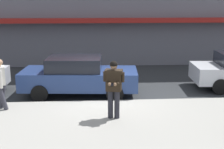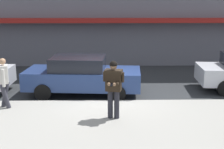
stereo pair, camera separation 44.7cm
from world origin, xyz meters
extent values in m
plane|color=#2B2D30|center=(0.00, 0.00, 0.00)|extent=(80.00, 80.00, 0.00)
cube|color=#99968E|center=(1.00, -2.85, 0.07)|extent=(32.00, 5.30, 0.14)
cube|color=silver|center=(1.00, 0.05, 0.00)|extent=(28.00, 0.12, 0.01)
cube|color=maroon|center=(1.00, 6.15, 2.60)|extent=(26.60, 0.70, 0.24)
cube|color=navy|center=(-1.07, 0.98, 0.67)|extent=(4.63, 2.17, 0.70)
cube|color=black|center=(-1.25, 0.99, 1.28)|extent=(2.19, 1.80, 0.52)
cylinder|color=black|center=(0.39, 1.72, 0.32)|extent=(0.66, 0.27, 0.64)
cylinder|color=black|center=(0.26, 0.01, 0.32)|extent=(0.66, 0.27, 0.64)
cylinder|color=black|center=(-2.39, 1.94, 0.32)|extent=(0.66, 0.27, 0.64)
cylinder|color=black|center=(-2.53, 0.24, 0.32)|extent=(0.66, 0.27, 0.64)
cylinder|color=black|center=(4.65, 2.38, 0.32)|extent=(0.65, 0.26, 0.64)
cylinder|color=#23232B|center=(0.17, -1.97, 0.58)|extent=(0.16, 0.16, 0.88)
cylinder|color=#23232B|center=(-0.03, -1.93, 0.58)|extent=(0.16, 0.16, 0.88)
cube|color=black|center=(0.07, -1.95, 1.34)|extent=(0.51, 0.39, 0.64)
cube|color=black|center=(0.07, -1.95, 1.61)|extent=(0.58, 0.44, 0.12)
cylinder|color=black|center=(0.33, -2.01, 1.45)|extent=(0.11, 0.11, 0.30)
cylinder|color=black|center=(0.18, -2.14, 1.30)|extent=(0.16, 0.31, 0.10)
sphere|color=#8C6647|center=(0.08, -2.26, 1.30)|extent=(0.10, 0.10, 0.10)
cylinder|color=black|center=(-0.20, -1.90, 1.45)|extent=(0.11, 0.11, 0.30)
cylinder|color=black|center=(-0.11, -2.08, 1.30)|extent=(0.16, 0.31, 0.10)
sphere|color=#8C6647|center=(-0.07, -2.23, 1.30)|extent=(0.10, 0.10, 0.10)
cube|color=black|center=(0.00, -2.28, 1.30)|extent=(0.10, 0.15, 0.07)
sphere|color=#8C6647|center=(0.06, -1.98, 1.80)|extent=(0.22, 0.22, 0.22)
sphere|color=black|center=(0.06, -1.98, 1.83)|extent=(0.23, 0.23, 0.23)
cylinder|color=#33333D|center=(-3.54, -0.99, 0.57)|extent=(0.35, 0.23, 0.87)
cylinder|color=#33333D|center=(-3.59, -0.81, 0.57)|extent=(0.35, 0.23, 0.87)
cube|color=silver|center=(-3.56, -0.90, 1.30)|extent=(0.38, 0.48, 0.60)
cylinder|color=silver|center=(-3.50, -1.14, 1.22)|extent=(0.10, 0.10, 0.58)
cylinder|color=silver|center=(-3.63, -0.66, 1.22)|extent=(0.10, 0.10, 0.58)
sphere|color=tan|center=(-3.56, -0.90, 1.73)|extent=(0.21, 0.21, 0.21)
camera|label=1|loc=(-0.60, -11.00, 3.71)|focal=50.00mm
camera|label=2|loc=(-0.15, -11.02, 3.71)|focal=50.00mm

